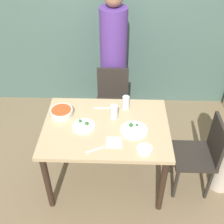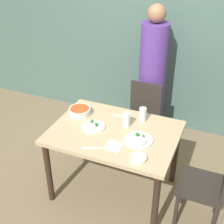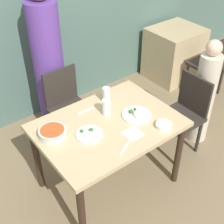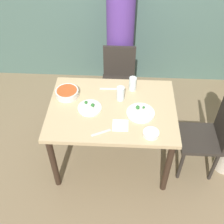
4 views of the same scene
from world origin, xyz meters
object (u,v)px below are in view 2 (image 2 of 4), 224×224
(chair_adult_spot, at_px, (142,117))
(chair_child_spot, at_px, (209,184))
(person_adult, at_px, (152,81))
(bowl_curry, at_px, (80,111))
(plate_rice_adult, at_px, (139,140))
(glass_water_tall, at_px, (143,114))

(chair_adult_spot, xyz_separation_m, chair_child_spot, (0.90, -0.84, 0.00))
(chair_adult_spot, xyz_separation_m, person_adult, (-0.00, 0.34, 0.32))
(bowl_curry, relative_size, plate_rice_adult, 0.87)
(person_adult, bearing_deg, chair_adult_spot, -90.00)
(chair_child_spot, xyz_separation_m, glass_water_tall, (-0.75, 0.35, 0.35))
(plate_rice_adult, distance_m, glass_water_tall, 0.36)
(person_adult, height_order, plate_rice_adult, person_adult)
(person_adult, xyz_separation_m, plate_rice_adult, (0.23, -1.18, -0.03))
(chair_child_spot, bearing_deg, glass_water_tall, -115.13)
(person_adult, relative_size, glass_water_tall, 11.89)
(chair_adult_spot, bearing_deg, plate_rice_adult, -74.72)
(person_adult, xyz_separation_m, bowl_curry, (-0.49, -0.96, -0.01))
(bowl_curry, xyz_separation_m, glass_water_tall, (0.64, 0.13, 0.04))
(person_adult, xyz_separation_m, glass_water_tall, (0.15, -0.83, 0.03))
(chair_child_spot, bearing_deg, person_adult, -142.80)
(chair_adult_spot, relative_size, plate_rice_adult, 3.36)
(person_adult, height_order, glass_water_tall, person_adult)
(person_adult, relative_size, plate_rice_adult, 6.62)
(bowl_curry, bearing_deg, chair_adult_spot, 51.83)
(person_adult, bearing_deg, chair_child_spot, -52.80)
(bowl_curry, distance_m, glass_water_tall, 0.65)
(chair_adult_spot, height_order, chair_child_spot, same)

